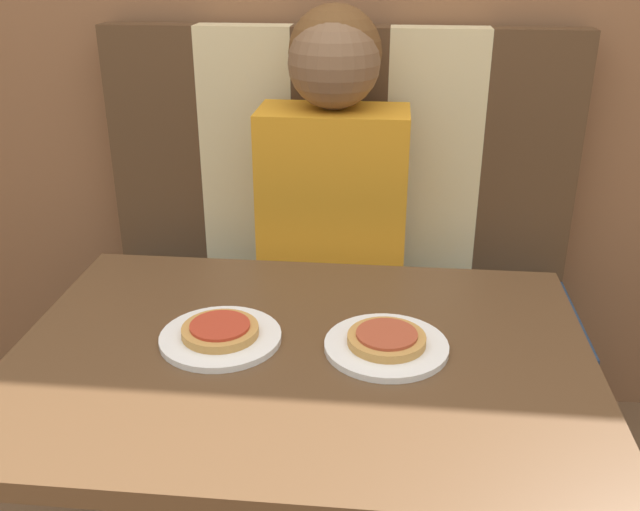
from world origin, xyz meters
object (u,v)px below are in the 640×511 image
plate_right (386,346)px  pizza_right (387,338)px  pizza_left (220,330)px  plate_left (221,337)px  person (333,156)px

plate_right → pizza_right: bearing=-166.0°
plate_right → pizza_left: 0.30m
plate_left → pizza_left: pizza_left is taller
person → plate_right: 0.67m
plate_right → pizza_right: 0.02m
pizza_left → pizza_right: bearing=0.0°
pizza_left → pizza_right: same height
person → plate_left: size_ratio=3.47×
person → plate_left: person is taller
pizza_left → pizza_right: (0.30, 0.00, 0.00)m
person → plate_left: 0.67m
plate_left → pizza_left: size_ratio=1.59×
pizza_right → pizza_left: bearing=180.0°
person → pizza_left: person is taller
plate_right → plate_left: bearing=180.0°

